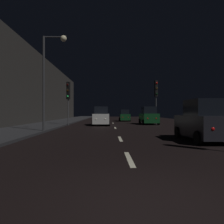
{
  "coord_description": "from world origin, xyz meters",
  "views": [
    {
      "loc": [
        -0.66,
        -3.78,
        1.46
      ],
      "look_at": [
        -0.27,
        17.47,
        1.47
      ],
      "focal_mm": 35.11,
      "sensor_mm": 36.0,
      "label": 1
    }
  ],
  "objects_px": {
    "traffic_light_far_left": "(68,94)",
    "car_approaching_headlights": "(101,117)",
    "traffic_light_far_right": "(156,92)",
    "car_parked_right_near": "(203,122)",
    "streetlamp_overhead": "(50,68)",
    "car_distant_taillights": "(125,116)",
    "car_parked_right_far": "(149,116)"
  },
  "relations": [
    {
      "from": "traffic_light_far_left",
      "to": "car_parked_right_far",
      "type": "xyz_separation_m",
      "value": [
        9.22,
        2.14,
        -2.48
      ]
    },
    {
      "from": "car_parked_right_near",
      "to": "car_distant_taillights",
      "type": "relative_size",
      "value": 1.13
    },
    {
      "from": "traffic_light_far_left",
      "to": "car_distant_taillights",
      "type": "bearing_deg",
      "value": 161.94
    },
    {
      "from": "streetlamp_overhead",
      "to": "traffic_light_far_left",
      "type": "bearing_deg",
      "value": 91.88
    },
    {
      "from": "traffic_light_far_left",
      "to": "car_approaching_headlights",
      "type": "height_order",
      "value": "traffic_light_far_left"
    },
    {
      "from": "streetlamp_overhead",
      "to": "car_approaching_headlights",
      "type": "height_order",
      "value": "streetlamp_overhead"
    },
    {
      "from": "traffic_light_far_right",
      "to": "car_distant_taillights",
      "type": "height_order",
      "value": "traffic_light_far_right"
    },
    {
      "from": "streetlamp_overhead",
      "to": "car_parked_right_near",
      "type": "xyz_separation_m",
      "value": [
        8.95,
        -4.48,
        -3.64
      ]
    },
    {
      "from": "traffic_light_far_right",
      "to": "car_distant_taillights",
      "type": "bearing_deg",
      "value": -173.21
    },
    {
      "from": "traffic_light_far_right",
      "to": "car_parked_right_far",
      "type": "relative_size",
      "value": 1.24
    },
    {
      "from": "traffic_light_far_left",
      "to": "car_parked_right_near",
      "type": "relative_size",
      "value": 1.14
    },
    {
      "from": "streetlamp_overhead",
      "to": "traffic_light_far_right",
      "type": "bearing_deg",
      "value": 46.11
    },
    {
      "from": "traffic_light_far_right",
      "to": "streetlamp_overhead",
      "type": "relative_size",
      "value": 0.75
    },
    {
      "from": "car_approaching_headlights",
      "to": "streetlamp_overhead",
      "type": "bearing_deg",
      "value": -21.01
    },
    {
      "from": "traffic_light_far_right",
      "to": "car_approaching_headlights",
      "type": "height_order",
      "value": "traffic_light_far_right"
    },
    {
      "from": "car_approaching_headlights",
      "to": "car_parked_right_far",
      "type": "relative_size",
      "value": 0.98
    },
    {
      "from": "traffic_light_far_left",
      "to": "car_parked_right_far",
      "type": "bearing_deg",
      "value": 117.36
    },
    {
      "from": "traffic_light_far_left",
      "to": "car_parked_right_far",
      "type": "height_order",
      "value": "traffic_light_far_left"
    },
    {
      "from": "traffic_light_far_right",
      "to": "car_parked_right_near",
      "type": "height_order",
      "value": "traffic_light_far_right"
    },
    {
      "from": "streetlamp_overhead",
      "to": "car_approaching_headlights",
      "type": "xyz_separation_m",
      "value": [
        3.33,
        8.68,
        -3.65
      ]
    },
    {
      "from": "car_parked_right_near",
      "to": "car_distant_taillights",
      "type": "height_order",
      "value": "car_parked_right_near"
    },
    {
      "from": "traffic_light_far_left",
      "to": "car_parked_right_near",
      "type": "distance_m",
      "value": 16.05
    },
    {
      "from": "car_parked_right_near",
      "to": "car_parked_right_far",
      "type": "bearing_deg",
      "value": 0.0
    },
    {
      "from": "traffic_light_far_left",
      "to": "car_approaching_headlights",
      "type": "bearing_deg",
      "value": 108.36
    },
    {
      "from": "car_approaching_headlights",
      "to": "car_parked_right_near",
      "type": "bearing_deg",
      "value": 23.1
    },
    {
      "from": "traffic_light_far_left",
      "to": "traffic_light_far_right",
      "type": "bearing_deg",
      "value": 114.0
    },
    {
      "from": "car_distant_taillights",
      "to": "car_parked_right_far",
      "type": "bearing_deg",
      "value": -166.06
    },
    {
      "from": "traffic_light_far_left",
      "to": "car_distant_taillights",
      "type": "relative_size",
      "value": 1.29
    },
    {
      "from": "car_approaching_headlights",
      "to": "car_parked_right_far",
      "type": "xyz_separation_m",
      "value": [
        5.61,
        1.88,
        0.02
      ]
    },
    {
      "from": "streetlamp_overhead",
      "to": "car_approaching_headlights",
      "type": "bearing_deg",
      "value": 68.99
    },
    {
      "from": "car_distant_taillights",
      "to": "car_parked_right_far",
      "type": "height_order",
      "value": "car_parked_right_far"
    },
    {
      "from": "car_parked_right_near",
      "to": "car_distant_taillights",
      "type": "bearing_deg",
      "value": 5.28
    }
  ]
}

